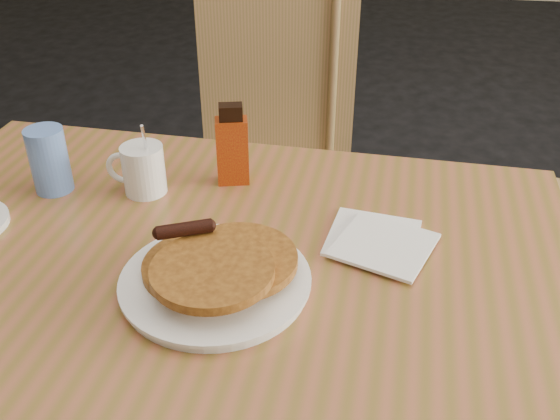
% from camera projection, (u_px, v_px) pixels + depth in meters
% --- Properties ---
extents(main_table, '(1.30, 0.92, 0.75)m').
position_uv_depth(main_table, '(208.00, 270.00, 1.06)').
color(main_table, '#A25B39').
rests_on(main_table, floor).
extents(chair_main_far, '(0.51, 0.51, 0.97)m').
position_uv_depth(chair_main_far, '(272.00, 141.00, 1.76)').
color(chair_main_far, '#9C7249').
rests_on(chair_main_far, floor).
extents(pancake_plate, '(0.29, 0.29, 0.09)m').
position_uv_depth(pancake_plate, '(216.00, 274.00, 0.94)').
color(pancake_plate, white).
rests_on(pancake_plate, main_table).
extents(coffee_mug, '(0.11, 0.08, 0.15)m').
position_uv_depth(coffee_mug, '(142.00, 169.00, 1.17)').
color(coffee_mug, white).
rests_on(coffee_mug, main_table).
extents(syrup_bottle, '(0.07, 0.05, 0.16)m').
position_uv_depth(syrup_bottle, '(232.00, 147.00, 1.19)').
color(syrup_bottle, maroon).
rests_on(syrup_bottle, main_table).
extents(napkin_stack, '(0.20, 0.21, 0.01)m').
position_uv_depth(napkin_stack, '(378.00, 241.00, 1.05)').
color(napkin_stack, white).
rests_on(napkin_stack, main_table).
extents(blue_tumbler, '(0.07, 0.07, 0.13)m').
position_uv_depth(blue_tumbler, '(49.00, 160.00, 1.17)').
color(blue_tumbler, '#5D87DB').
rests_on(blue_tumbler, main_table).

